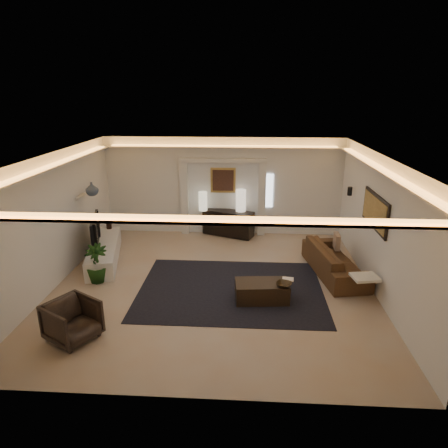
# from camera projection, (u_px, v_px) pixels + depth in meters

# --- Properties ---
(floor) EXTENTS (7.00, 7.00, 0.00)m
(floor) POSITION_uv_depth(u_px,v_px,m) (214.00, 285.00, 8.96)
(floor) COLOR #AC9E8C
(floor) RESTS_ON ground
(ceiling) EXTENTS (7.00, 7.00, 0.00)m
(ceiling) POSITION_uv_depth(u_px,v_px,m) (212.00, 156.00, 8.04)
(ceiling) COLOR white
(ceiling) RESTS_ON ground
(wall_back) EXTENTS (7.00, 0.00, 7.00)m
(wall_back) POSITION_uv_depth(u_px,v_px,m) (223.00, 187.00, 11.81)
(wall_back) COLOR white
(wall_back) RESTS_ON ground
(wall_front) EXTENTS (7.00, 0.00, 7.00)m
(wall_front) POSITION_uv_depth(u_px,v_px,m) (190.00, 308.00, 5.19)
(wall_front) COLOR white
(wall_front) RESTS_ON ground
(wall_left) EXTENTS (0.00, 7.00, 7.00)m
(wall_left) POSITION_uv_depth(u_px,v_px,m) (54.00, 221.00, 8.70)
(wall_left) COLOR white
(wall_left) RESTS_ON ground
(wall_right) EXTENTS (0.00, 7.00, 7.00)m
(wall_right) POSITION_uv_depth(u_px,v_px,m) (380.00, 227.00, 8.30)
(wall_right) COLOR white
(wall_right) RESTS_ON ground
(cove_soffit) EXTENTS (7.00, 7.00, 0.04)m
(cove_soffit) POSITION_uv_depth(u_px,v_px,m) (212.00, 170.00, 8.13)
(cove_soffit) COLOR silver
(cove_soffit) RESTS_ON ceiling
(daylight_slit) EXTENTS (0.25, 0.03, 1.00)m
(daylight_slit) POSITION_uv_depth(u_px,v_px,m) (269.00, 191.00, 11.75)
(daylight_slit) COLOR white
(daylight_slit) RESTS_ON wall_back
(area_rug) EXTENTS (4.00, 3.00, 0.01)m
(area_rug) POSITION_uv_depth(u_px,v_px,m) (231.00, 289.00, 8.75)
(area_rug) COLOR black
(area_rug) RESTS_ON ground
(pilaster_left) EXTENTS (0.22, 0.20, 2.20)m
(pilaster_left) POSITION_uv_depth(u_px,v_px,m) (185.00, 198.00, 11.90)
(pilaster_left) COLOR silver
(pilaster_left) RESTS_ON ground
(pilaster_right) EXTENTS (0.22, 0.20, 2.20)m
(pilaster_right) POSITION_uv_depth(u_px,v_px,m) (262.00, 200.00, 11.77)
(pilaster_right) COLOR silver
(pilaster_right) RESTS_ON ground
(alcove_header) EXTENTS (2.52, 0.20, 0.12)m
(alcove_header) POSITION_uv_depth(u_px,v_px,m) (223.00, 160.00, 11.47)
(alcove_header) COLOR silver
(alcove_header) RESTS_ON wall_back
(painting_frame) EXTENTS (0.74, 0.04, 0.74)m
(painting_frame) POSITION_uv_depth(u_px,v_px,m) (223.00, 180.00, 11.72)
(painting_frame) COLOR tan
(painting_frame) RESTS_ON wall_back
(painting_canvas) EXTENTS (0.62, 0.02, 0.62)m
(painting_canvas) POSITION_uv_depth(u_px,v_px,m) (223.00, 180.00, 11.70)
(painting_canvas) COLOR #4C2D1E
(painting_canvas) RESTS_ON wall_back
(art_panel_frame) EXTENTS (0.04, 1.64, 0.74)m
(art_panel_frame) POSITION_uv_depth(u_px,v_px,m) (375.00, 211.00, 8.51)
(art_panel_frame) COLOR black
(art_panel_frame) RESTS_ON wall_right
(art_panel_gold) EXTENTS (0.02, 1.50, 0.62)m
(art_panel_gold) POSITION_uv_depth(u_px,v_px,m) (374.00, 211.00, 8.51)
(art_panel_gold) COLOR tan
(art_panel_gold) RESTS_ON wall_right
(wall_sconce) EXTENTS (0.12, 0.12, 0.22)m
(wall_sconce) POSITION_uv_depth(u_px,v_px,m) (350.00, 191.00, 10.32)
(wall_sconce) COLOR black
(wall_sconce) RESTS_ON wall_right
(wall_niche) EXTENTS (0.10, 0.55, 0.04)m
(wall_niche) POSITION_uv_depth(u_px,v_px,m) (81.00, 196.00, 9.96)
(wall_niche) COLOR silver
(wall_niche) RESTS_ON wall_left
(console) EXTENTS (1.57, 1.00, 0.75)m
(console) POSITION_uv_depth(u_px,v_px,m) (228.00, 223.00, 11.90)
(console) COLOR black
(console) RESTS_ON ground
(lamp_left) EXTENTS (0.28, 0.28, 0.56)m
(lamp_left) POSITION_uv_depth(u_px,v_px,m) (203.00, 200.00, 11.73)
(lamp_left) COLOR #F7F0C7
(lamp_left) RESTS_ON console
(lamp_right) EXTENTS (0.36, 0.36, 0.65)m
(lamp_right) POSITION_uv_depth(u_px,v_px,m) (241.00, 201.00, 11.66)
(lamp_right) COLOR white
(lamp_right) RESTS_ON console
(media_ledge) EXTENTS (1.25, 2.69, 0.49)m
(media_ledge) POSITION_uv_depth(u_px,v_px,m) (105.00, 252.00, 10.19)
(media_ledge) COLOR silver
(media_ledge) RESTS_ON ground
(tv) EXTENTS (1.27, 0.55, 0.74)m
(tv) POSITION_uv_depth(u_px,v_px,m) (91.00, 232.00, 9.92)
(tv) COLOR black
(tv) RESTS_ON media_ledge
(figurine) EXTENTS (0.18, 0.18, 0.40)m
(figurine) POSITION_uv_depth(u_px,v_px,m) (109.00, 223.00, 11.15)
(figurine) COLOR black
(figurine) RESTS_ON media_ledge
(ginger_jar) EXTENTS (0.38, 0.38, 0.33)m
(ginger_jar) POSITION_uv_depth(u_px,v_px,m) (92.00, 189.00, 9.89)
(ginger_jar) COLOR #3C4C56
(ginger_jar) RESTS_ON wall_niche
(plant) EXTENTS (0.60, 0.60, 0.88)m
(plant) POSITION_uv_depth(u_px,v_px,m) (97.00, 264.00, 8.99)
(plant) COLOR #13330E
(plant) RESTS_ON ground
(sofa) EXTENTS (2.43, 1.29, 0.68)m
(sofa) POSITION_uv_depth(u_px,v_px,m) (335.00, 260.00, 9.41)
(sofa) COLOR #51331D
(sofa) RESTS_ON ground
(throw_blanket) EXTENTS (0.59, 0.51, 0.06)m
(throw_blanket) POSITION_uv_depth(u_px,v_px,m) (365.00, 277.00, 8.08)
(throw_blanket) COLOR silver
(throw_blanket) RESTS_ON sofa
(throw_pillow) EXTENTS (0.13, 0.39, 0.39)m
(throw_pillow) POSITION_uv_depth(u_px,v_px,m) (337.00, 241.00, 10.02)
(throw_pillow) COLOR #9B7D66
(throw_pillow) RESTS_ON sofa
(coffee_table) EXTENTS (1.14, 0.69, 0.41)m
(coffee_table) POSITION_uv_depth(u_px,v_px,m) (262.00, 291.00, 8.24)
(coffee_table) COLOR black
(coffee_table) RESTS_ON ground
(bowl) EXTENTS (0.41, 0.41, 0.08)m
(bowl) POSITION_uv_depth(u_px,v_px,m) (284.00, 284.00, 8.01)
(bowl) COLOR #302314
(bowl) RESTS_ON coffee_table
(magazine) EXTENTS (0.25, 0.19, 0.03)m
(magazine) POSITION_uv_depth(u_px,v_px,m) (288.00, 279.00, 8.29)
(magazine) COLOR silver
(magazine) RESTS_ON coffee_table
(armchair) EXTENTS (1.08, 1.07, 0.72)m
(armchair) POSITION_uv_depth(u_px,v_px,m) (72.00, 321.00, 6.90)
(armchair) COLOR black
(armchair) RESTS_ON ground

